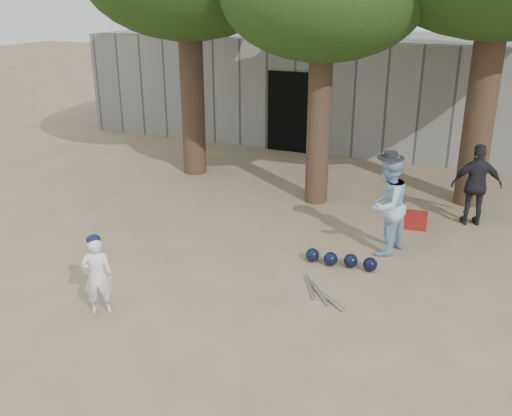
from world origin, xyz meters
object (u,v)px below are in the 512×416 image
at_px(spectator_blue, 387,205).
at_px(spectator_dark, 476,185).
at_px(red_bag, 416,220).
at_px(boy_player, 97,276).

relative_size(spectator_blue, spectator_dark, 1.09).
distance_m(spectator_dark, red_bag, 1.32).
bearing_deg(red_bag, boy_player, -125.88).
bearing_deg(red_bag, spectator_dark, 33.24).
relative_size(spectator_blue, red_bag, 4.08).
bearing_deg(spectator_blue, spectator_dark, 163.29).
bearing_deg(boy_player, spectator_blue, -164.04).
height_order(spectator_blue, spectator_dark, spectator_blue).
distance_m(boy_player, spectator_blue, 4.80).
xyz_separation_m(boy_player, red_bag, (3.54, 4.89, -0.42)).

